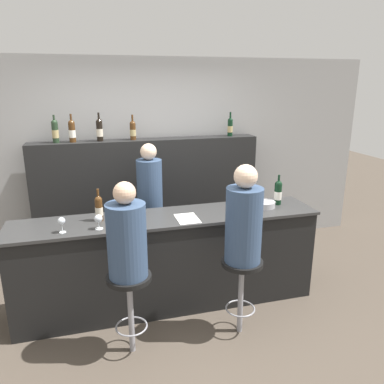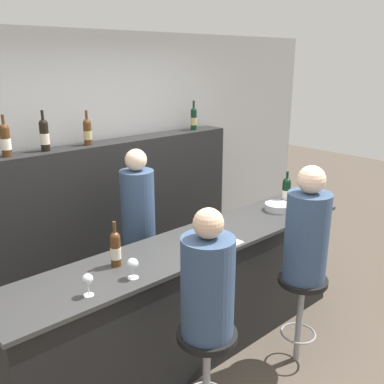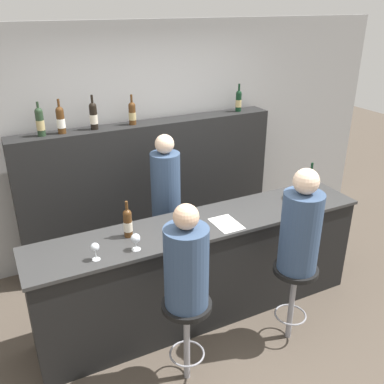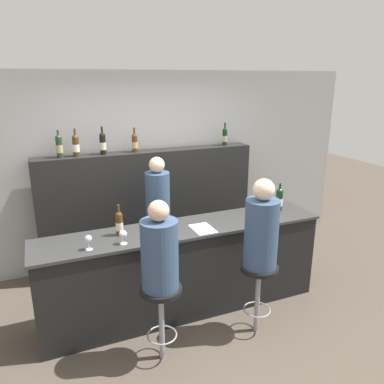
{
  "view_description": "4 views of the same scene",
  "coord_description": "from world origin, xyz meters",
  "px_view_note": "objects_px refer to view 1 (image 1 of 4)",
  "views": [
    {
      "loc": [
        -0.71,
        -3.19,
        2.28
      ],
      "look_at": [
        0.23,
        0.21,
        1.24
      ],
      "focal_mm": 35.0,
      "sensor_mm": 36.0,
      "label": 1
    },
    {
      "loc": [
        -2.04,
        -1.97,
        2.34
      ],
      "look_at": [
        -0.01,
        0.3,
        1.39
      ],
      "focal_mm": 40.0,
      "sensor_mm": 36.0,
      "label": 2
    },
    {
      "loc": [
        -1.57,
        -2.65,
        2.78
      ],
      "look_at": [
        -0.11,
        0.27,
        1.31
      ],
      "focal_mm": 40.0,
      "sensor_mm": 36.0,
      "label": 3
    },
    {
      "loc": [
        -1.34,
        -3.13,
        2.5
      ],
      "look_at": [
        0.1,
        0.29,
        1.36
      ],
      "focal_mm": 35.0,
      "sensor_mm": 36.0,
      "label": 4
    }
  ],
  "objects_px": {
    "wine_bottle_counter_1": "(278,192)",
    "wine_bottle_backbar_3": "(133,130)",
    "wine_bottle_backbar_4": "(230,127)",
    "guest_seated_left": "(127,237)",
    "wine_glass_0": "(62,222)",
    "wine_bottle_counter_0": "(99,208)",
    "wine_bottle_backbar_2": "(100,130)",
    "bar_stool_right": "(241,277)",
    "bar_stool_left": "(130,293)",
    "wine_bottle_backbar_1": "(72,131)",
    "wine_glass_1": "(98,219)",
    "guest_seated_right": "(244,220)",
    "metal_bowl": "(264,204)",
    "bartender": "(151,217)",
    "wine_bottle_backbar_0": "(55,131)"
  },
  "relations": [
    {
      "from": "wine_glass_1",
      "to": "bar_stool_right",
      "type": "relative_size",
      "value": 0.19
    },
    {
      "from": "wine_glass_1",
      "to": "metal_bowl",
      "type": "relative_size",
      "value": 0.57
    },
    {
      "from": "wine_bottle_backbar_2",
      "to": "bar_stool_right",
      "type": "relative_size",
      "value": 0.47
    },
    {
      "from": "wine_bottle_backbar_1",
      "to": "bar_stool_right",
      "type": "distance_m",
      "value": 2.64
    },
    {
      "from": "guest_seated_left",
      "to": "wine_bottle_backbar_1",
      "type": "bearing_deg",
      "value": 102.63
    },
    {
      "from": "wine_glass_1",
      "to": "wine_bottle_backbar_2",
      "type": "bearing_deg",
      "value": 85.83
    },
    {
      "from": "wine_bottle_backbar_1",
      "to": "guest_seated_right",
      "type": "distance_m",
      "value": 2.45
    },
    {
      "from": "wine_bottle_counter_0",
      "to": "wine_glass_0",
      "type": "relative_size",
      "value": 2.24
    },
    {
      "from": "bar_stool_left",
      "to": "wine_bottle_backbar_0",
      "type": "bearing_deg",
      "value": 107.98
    },
    {
      "from": "wine_bottle_backbar_2",
      "to": "bar_stool_left",
      "type": "height_order",
      "value": "wine_bottle_backbar_2"
    },
    {
      "from": "wine_bottle_counter_0",
      "to": "guest_seated_right",
      "type": "distance_m",
      "value": 1.39
    },
    {
      "from": "wine_bottle_backbar_4",
      "to": "metal_bowl",
      "type": "bearing_deg",
      "value": -93.2
    },
    {
      "from": "wine_bottle_counter_1",
      "to": "wine_bottle_backbar_3",
      "type": "relative_size",
      "value": 1.06
    },
    {
      "from": "wine_bottle_counter_0",
      "to": "bar_stool_left",
      "type": "xyz_separation_m",
      "value": [
        0.19,
        -0.7,
        -0.54
      ]
    },
    {
      "from": "wine_bottle_backbar_4",
      "to": "metal_bowl",
      "type": "height_order",
      "value": "wine_bottle_backbar_4"
    },
    {
      "from": "bartender",
      "to": "wine_bottle_backbar_1",
      "type": "bearing_deg",
      "value": 142.78
    },
    {
      "from": "wine_glass_1",
      "to": "wine_bottle_backbar_0",
      "type": "bearing_deg",
      "value": 106.04
    },
    {
      "from": "metal_bowl",
      "to": "guest_seated_left",
      "type": "xyz_separation_m",
      "value": [
        -1.53,
        -0.65,
        0.06
      ]
    },
    {
      "from": "wine_bottle_counter_1",
      "to": "guest_seated_right",
      "type": "distance_m",
      "value": 0.99
    },
    {
      "from": "guest_seated_right",
      "to": "bar_stool_right",
      "type": "bearing_deg",
      "value": -153.43
    },
    {
      "from": "wine_glass_0",
      "to": "wine_bottle_backbar_1",
      "type": "bearing_deg",
      "value": 85.98
    },
    {
      "from": "guest_seated_left",
      "to": "bartender",
      "type": "relative_size",
      "value": 0.49
    },
    {
      "from": "wine_bottle_backbar_0",
      "to": "wine_bottle_counter_1",
      "type": "bearing_deg",
      "value": -27.23
    },
    {
      "from": "bar_stool_left",
      "to": "bartender",
      "type": "relative_size",
      "value": 0.45
    },
    {
      "from": "wine_bottle_backbar_3",
      "to": "guest_seated_right",
      "type": "relative_size",
      "value": 0.35
    },
    {
      "from": "wine_bottle_backbar_3",
      "to": "wine_bottle_backbar_4",
      "type": "relative_size",
      "value": 0.98
    },
    {
      "from": "wine_bottle_counter_0",
      "to": "wine_bottle_backbar_3",
      "type": "relative_size",
      "value": 1.02
    },
    {
      "from": "bartender",
      "to": "wine_bottle_backbar_3",
      "type": "bearing_deg",
      "value": 98.44
    },
    {
      "from": "bar_stool_left",
      "to": "bar_stool_right",
      "type": "bearing_deg",
      "value": 0.0
    },
    {
      "from": "wine_bottle_backbar_2",
      "to": "wine_bottle_backbar_4",
      "type": "height_order",
      "value": "wine_bottle_backbar_2"
    },
    {
      "from": "guest_seated_left",
      "to": "wine_bottle_backbar_0",
      "type": "bearing_deg",
      "value": 107.98
    },
    {
      "from": "guest_seated_right",
      "to": "bartender",
      "type": "height_order",
      "value": "bartender"
    },
    {
      "from": "wine_bottle_backbar_3",
      "to": "wine_glass_0",
      "type": "xyz_separation_m",
      "value": [
        -0.83,
        -1.42,
        -0.61
      ]
    },
    {
      "from": "wine_bottle_backbar_4",
      "to": "wine_bottle_counter_0",
      "type": "bearing_deg",
      "value": -146.18
    },
    {
      "from": "guest_seated_left",
      "to": "bar_stool_right",
      "type": "xyz_separation_m",
      "value": [
        1.01,
        0.0,
        -0.51
      ]
    },
    {
      "from": "wine_bottle_counter_1",
      "to": "wine_glass_0",
      "type": "relative_size",
      "value": 2.32
    },
    {
      "from": "wine_bottle_counter_0",
      "to": "bar_stool_right",
      "type": "relative_size",
      "value": 0.43
    },
    {
      "from": "wine_bottle_backbar_4",
      "to": "guest_seated_left",
      "type": "height_order",
      "value": "wine_bottle_backbar_4"
    },
    {
      "from": "guest_seated_left",
      "to": "metal_bowl",
      "type": "bearing_deg",
      "value": 23.06
    },
    {
      "from": "wine_bottle_backbar_4",
      "to": "metal_bowl",
      "type": "relative_size",
      "value": 1.32
    },
    {
      "from": "wine_bottle_counter_1",
      "to": "wine_bottle_backbar_0",
      "type": "relative_size",
      "value": 1.01
    },
    {
      "from": "wine_glass_1",
      "to": "guest_seated_left",
      "type": "distance_m",
      "value": 0.52
    },
    {
      "from": "wine_bottle_counter_1",
      "to": "guest_seated_left",
      "type": "height_order",
      "value": "guest_seated_left"
    },
    {
      "from": "wine_bottle_backbar_1",
      "to": "metal_bowl",
      "type": "bearing_deg",
      "value": -32.58
    },
    {
      "from": "wine_bottle_backbar_2",
      "to": "wine_bottle_counter_0",
      "type": "bearing_deg",
      "value": -94.24
    },
    {
      "from": "wine_bottle_backbar_1",
      "to": "wine_glass_1",
      "type": "bearing_deg",
      "value": -81.28
    },
    {
      "from": "wine_bottle_backbar_0",
      "to": "wine_glass_0",
      "type": "xyz_separation_m",
      "value": [
        0.09,
        -1.42,
        -0.63
      ]
    },
    {
      "from": "wine_bottle_backbar_2",
      "to": "wine_bottle_backbar_1",
      "type": "bearing_deg",
      "value": 180.0
    },
    {
      "from": "wine_bottle_backbar_0",
      "to": "guest_seated_left",
      "type": "bearing_deg",
      "value": -72.02
    },
    {
      "from": "wine_glass_0",
      "to": "wine_bottle_counter_0",
      "type": "bearing_deg",
      "value": 33.88
    }
  ]
}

